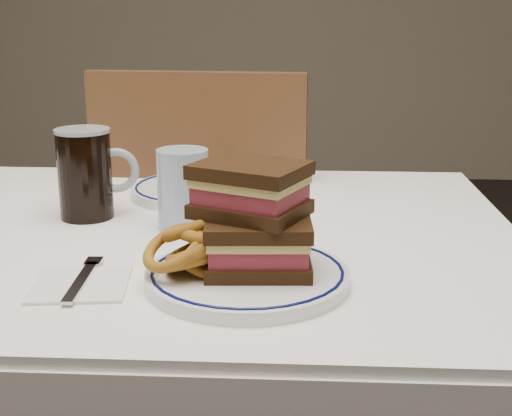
# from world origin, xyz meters

# --- Properties ---
(dining_table) EXTENTS (1.27, 0.87, 0.75)m
(dining_table) POSITION_xyz_m (0.00, 0.00, 0.64)
(dining_table) COLOR white
(dining_table) RESTS_ON floor
(chair_far) EXTENTS (0.48, 0.48, 0.97)m
(chair_far) POSITION_xyz_m (0.08, 0.47, 0.53)
(chair_far) COLOR #4E3019
(chair_far) RESTS_ON floor
(main_plate) EXTENTS (0.26, 0.26, 0.02)m
(main_plate) POSITION_xyz_m (0.22, -0.22, 0.76)
(main_plate) COLOR white
(main_plate) RESTS_ON dining_table
(reuben_sandwich) EXTENTS (0.16, 0.15, 0.14)m
(reuben_sandwich) POSITION_xyz_m (0.23, -0.21, 0.84)
(reuben_sandwich) COLOR black
(reuben_sandwich) RESTS_ON main_plate
(onion_rings_main) EXTENTS (0.13, 0.11, 0.09)m
(onion_rings_main) POSITION_xyz_m (0.15, -0.23, 0.80)
(onion_rings_main) COLOR brown
(onion_rings_main) RESTS_ON main_plate
(ketchup_ramekin) EXTENTS (0.05, 0.05, 0.03)m
(ketchup_ramekin) POSITION_xyz_m (0.21, -0.13, 0.78)
(ketchup_ramekin) COLOR silver
(ketchup_ramekin) RESTS_ON main_plate
(beer_mug) EXTENTS (0.13, 0.09, 0.15)m
(beer_mug) POSITION_xyz_m (-0.07, 0.06, 0.83)
(beer_mug) COLOR black
(beer_mug) RESTS_ON dining_table
(water_glass) EXTENTS (0.08, 0.08, 0.13)m
(water_glass) POSITION_xyz_m (0.10, 0.01, 0.81)
(water_glass) COLOR #98AEC5
(water_glass) RESTS_ON dining_table
(far_plate) EXTENTS (0.26, 0.26, 0.02)m
(far_plate) POSITION_xyz_m (0.10, 0.22, 0.76)
(far_plate) COLOR white
(far_plate) RESTS_ON dining_table
(onion_rings_far) EXTENTS (0.09, 0.10, 0.06)m
(onion_rings_far) POSITION_xyz_m (0.12, 0.21, 0.79)
(onion_rings_far) COLOR brown
(onion_rings_far) RESTS_ON far_plate
(napkin_fork) EXTENTS (0.13, 0.16, 0.01)m
(napkin_fork) POSITION_xyz_m (0.01, -0.24, 0.75)
(napkin_fork) COLOR white
(napkin_fork) RESTS_ON dining_table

